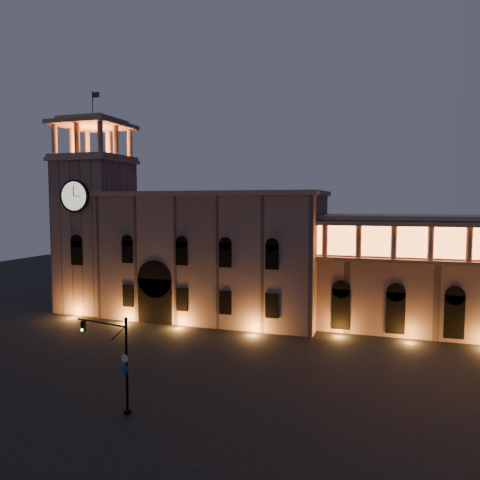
# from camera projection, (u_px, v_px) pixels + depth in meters

# --- Properties ---
(ground) EXTENTS (160.00, 160.00, 0.00)m
(ground) POSITION_uv_depth(u_px,v_px,m) (149.00, 371.00, 44.72)
(ground) COLOR black
(ground) RESTS_ON ground
(government_building) EXTENTS (30.80, 12.80, 17.60)m
(government_building) POSITION_uv_depth(u_px,v_px,m) (213.00, 255.00, 65.44)
(government_building) COLOR #8C685B
(government_building) RESTS_ON ground
(clock_tower) EXTENTS (9.80, 9.80, 32.40)m
(clock_tower) POSITION_uv_depth(u_px,v_px,m) (95.00, 227.00, 69.94)
(clock_tower) COLOR #8C685B
(clock_tower) RESTS_ON ground
(colonnade_wing) EXTENTS (40.60, 11.50, 14.50)m
(colonnade_wing) POSITION_uv_depth(u_px,v_px,m) (479.00, 275.00, 56.90)
(colonnade_wing) COLOR #876256
(colonnade_wing) RESTS_ON ground
(traffic_light) EXTENTS (5.38, 1.38, 7.51)m
(traffic_light) POSITION_uv_depth(u_px,v_px,m) (118.00, 361.00, 35.85)
(traffic_light) COLOR black
(traffic_light) RESTS_ON ground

